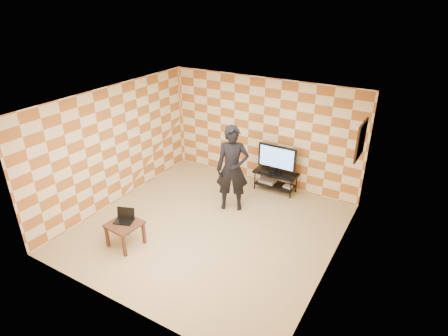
{
  "coord_description": "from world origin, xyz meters",
  "views": [
    {
      "loc": [
        3.59,
        -5.49,
        4.57
      ],
      "look_at": [
        0.0,
        0.6,
        1.15
      ],
      "focal_mm": 30.0,
      "sensor_mm": 36.0,
      "label": 1
    }
  ],
  "objects": [
    {
      "name": "wall_art",
      "position": [
        2.47,
        1.55,
        1.95
      ],
      "size": [
        0.04,
        0.72,
        0.72
      ],
      "color": "black",
      "rests_on": "wall_right"
    },
    {
      "name": "tv_stand",
      "position": [
        0.54,
        2.19,
        0.37
      ],
      "size": [
        1.07,
        0.48,
        0.5
      ],
      "color": "black",
      "rests_on": "floor"
    },
    {
      "name": "side_table",
      "position": [
        -1.1,
        -1.31,
        0.41
      ],
      "size": [
        0.64,
        0.64,
        0.5
      ],
      "color": "#3B2219",
      "rests_on": "floor"
    },
    {
      "name": "ceiling",
      "position": [
        0.0,
        0.0,
        2.7
      ],
      "size": [
        5.0,
        5.0,
        0.02
      ],
      "primitive_type": "cube",
      "color": "white",
      "rests_on": "wall_back"
    },
    {
      "name": "wall_right",
      "position": [
        2.5,
        0.0,
        1.35
      ],
      "size": [
        0.02,
        5.0,
        2.7
      ],
      "primitive_type": "cube",
      "color": "beige",
      "rests_on": "ground"
    },
    {
      "name": "dvd_player",
      "position": [
        0.32,
        2.21,
        0.21
      ],
      "size": [
        0.4,
        0.29,
        0.07
      ],
      "primitive_type": "cube",
      "rotation": [
        0.0,
        0.0,
        -0.02
      ],
      "color": "#B1B1B3",
      "rests_on": "tv_stand"
    },
    {
      "name": "wall_back",
      "position": [
        0.0,
        2.5,
        1.35
      ],
      "size": [
        5.0,
        0.02,
        2.7
      ],
      "primitive_type": "cube",
      "color": "beige",
      "rests_on": "ground"
    },
    {
      "name": "tv",
      "position": [
        0.54,
        2.19,
        0.89
      ],
      "size": [
        0.96,
        0.18,
        0.7
      ],
      "color": "black",
      "rests_on": "tv_stand"
    },
    {
      "name": "game_console",
      "position": [
        0.87,
        2.2,
        0.2
      ],
      "size": [
        0.22,
        0.17,
        0.05
      ],
      "primitive_type": "cube",
      "rotation": [
        0.0,
        0.0,
        -0.14
      ],
      "color": "silver",
      "rests_on": "tv_stand"
    },
    {
      "name": "person",
      "position": [
        0.01,
        0.95,
        0.98
      ],
      "size": [
        0.85,
        0.74,
        1.97
      ],
      "primitive_type": "imported",
      "rotation": [
        0.0,
        0.0,
        0.46
      ],
      "color": "black",
      "rests_on": "floor"
    },
    {
      "name": "laptop",
      "position": [
        -1.15,
        -1.23,
        0.55
      ],
      "size": [
        0.43,
        0.39,
        0.24
      ],
      "color": "black",
      "rests_on": "side_table"
    },
    {
      "name": "wall_front",
      "position": [
        0.0,
        -2.5,
        1.35
      ],
      "size": [
        5.0,
        0.02,
        2.7
      ],
      "primitive_type": "cube",
      "color": "beige",
      "rests_on": "ground"
    },
    {
      "name": "wall_left",
      "position": [
        -2.5,
        0.0,
        1.35
      ],
      "size": [
        0.02,
        5.0,
        2.7
      ],
      "primitive_type": "cube",
      "color": "beige",
      "rests_on": "ground"
    },
    {
      "name": "floor",
      "position": [
        0.0,
        0.0,
        0.0
      ],
      "size": [
        5.0,
        5.0,
        0.0
      ],
      "primitive_type": "plane",
      "color": "tan",
      "rests_on": "ground"
    }
  ]
}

